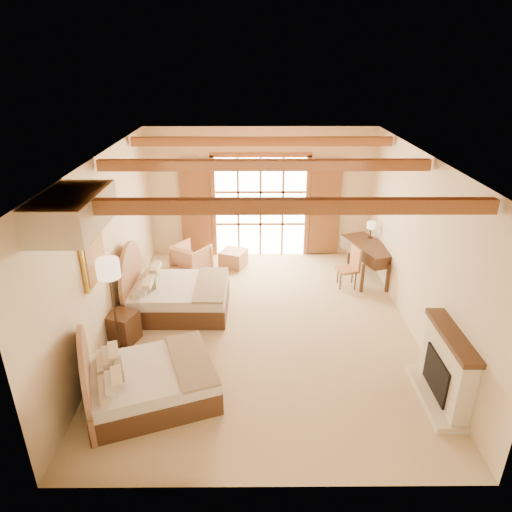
{
  "coord_description": "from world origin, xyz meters",
  "views": [
    {
      "loc": [
        -0.18,
        -7.35,
        4.71
      ],
      "look_at": [
        -0.13,
        0.2,
        1.38
      ],
      "focal_mm": 32.0,
      "sensor_mm": 36.0,
      "label": 1
    }
  ],
  "objects_px": {
    "bed_far": "(172,294)",
    "desk": "(368,260)",
    "armchair": "(191,258)",
    "nightstand": "(123,327)",
    "bed_near": "(142,379)"
  },
  "relations": [
    {
      "from": "bed_far",
      "to": "desk",
      "type": "relative_size",
      "value": 1.17
    },
    {
      "from": "armchair",
      "to": "desk",
      "type": "relative_size",
      "value": 0.46
    },
    {
      "from": "desk",
      "to": "nightstand",
      "type": "bearing_deg",
      "value": -172.09
    },
    {
      "from": "nightstand",
      "to": "armchair",
      "type": "distance_m",
      "value": 2.97
    },
    {
      "from": "nightstand",
      "to": "desk",
      "type": "distance_m",
      "value": 5.55
    },
    {
      "from": "bed_near",
      "to": "desk",
      "type": "bearing_deg",
      "value": 24.16
    },
    {
      "from": "bed_far",
      "to": "desk",
      "type": "xyz_separation_m",
      "value": [
        4.23,
        1.48,
        0.06
      ]
    },
    {
      "from": "nightstand",
      "to": "armchair",
      "type": "bearing_deg",
      "value": 93.54
    },
    {
      "from": "bed_far",
      "to": "nightstand",
      "type": "height_order",
      "value": "bed_far"
    },
    {
      "from": "bed_far",
      "to": "armchair",
      "type": "bearing_deg",
      "value": 85.37
    },
    {
      "from": "nightstand",
      "to": "desk",
      "type": "height_order",
      "value": "desk"
    },
    {
      "from": "bed_near",
      "to": "nightstand",
      "type": "height_order",
      "value": "bed_near"
    },
    {
      "from": "bed_near",
      "to": "desk",
      "type": "xyz_separation_m",
      "value": [
        4.25,
        4.06,
        0.08
      ]
    },
    {
      "from": "bed_near",
      "to": "bed_far",
      "type": "height_order",
      "value": "bed_far"
    },
    {
      "from": "nightstand",
      "to": "bed_near",
      "type": "bearing_deg",
      "value": -45.5
    }
  ]
}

